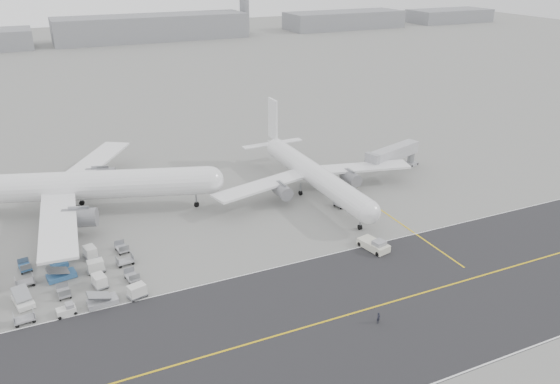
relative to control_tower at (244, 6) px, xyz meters
name	(u,v)px	position (x,y,z in m)	size (l,w,h in m)	color
ground	(258,264)	(-100.00, -265.00, -16.25)	(700.00, 700.00, 0.00)	gray
taxiway	(340,317)	(-94.98, -282.98, -16.24)	(220.00, 59.00, 0.03)	#29292C
horizon_buildings	(136,41)	(-70.00, -5.00, -16.25)	(520.00, 28.00, 28.00)	gray
control_tower	(244,6)	(0.00, 0.00, 0.00)	(7.00, 7.00, 31.25)	gray
airliner_a	(76,186)	(-124.56, -232.43, -10.57)	(55.27, 54.20, 19.73)	white
airliner_b	(313,173)	(-78.62, -243.08, -11.66)	(45.59, 46.11, 15.90)	white
pushback_tug	(374,245)	(-80.05, -268.79, -15.39)	(3.80, 7.44, 2.09)	beige
jet_bridge	(393,154)	(-56.02, -239.98, -11.82)	(16.93, 8.01, 6.36)	gray
gse_cluster	(62,287)	(-129.93, -258.74, -16.25)	(28.66, 22.67, 2.14)	#A0A1A6
stray_dolly	(340,207)	(-76.73, -251.55, -16.25)	(1.51, 2.45, 1.51)	silver
ground_crew_a	(378,318)	(-90.92, -286.29, -15.41)	(0.61, 0.40, 1.69)	black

